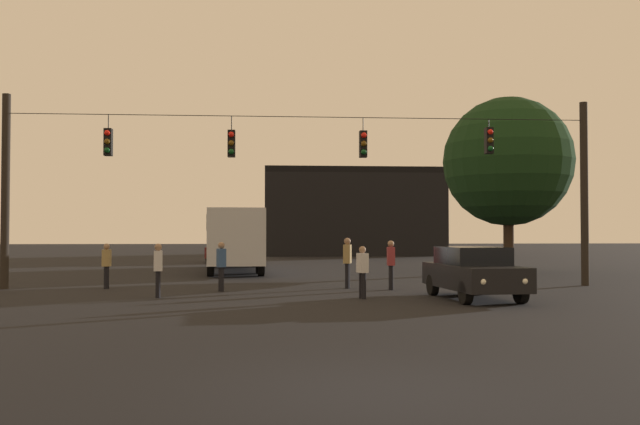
% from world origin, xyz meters
% --- Properties ---
extents(ground_plane, '(168.00, 168.00, 0.00)m').
position_xyz_m(ground_plane, '(0.00, 24.50, 0.00)').
color(ground_plane, black).
rests_on(ground_plane, ground).
extents(overhead_signal_span, '(20.85, 0.44, 6.73)m').
position_xyz_m(overhead_signal_span, '(-0.04, 16.19, 3.88)').
color(overhead_signal_span, black).
rests_on(overhead_signal_span, ground).
extents(city_bus, '(3.16, 11.13, 3.00)m').
position_xyz_m(city_bus, '(-2.92, 26.69, 1.87)').
color(city_bus, '#B7BCC6').
rests_on(city_bus, ground).
extents(car_near_right, '(2.13, 4.44, 1.52)m').
position_xyz_m(car_near_right, '(4.72, 11.52, 0.80)').
color(car_near_right, black).
rests_on(car_near_right, ground).
extents(car_far_left, '(2.03, 4.41, 1.52)m').
position_xyz_m(car_far_left, '(-4.16, 37.23, 0.80)').
color(car_far_left, '#511919').
rests_on(car_far_left, ground).
extents(pedestrian_crossing_left, '(0.34, 0.42, 1.54)m').
position_xyz_m(pedestrian_crossing_left, '(1.50, 11.86, 0.86)').
color(pedestrian_crossing_left, black).
rests_on(pedestrian_crossing_left, ground).
extents(pedestrian_crossing_center, '(0.28, 0.38, 1.61)m').
position_xyz_m(pedestrian_crossing_center, '(-4.53, 12.59, 0.91)').
color(pedestrian_crossing_center, black).
rests_on(pedestrian_crossing_center, ground).
extents(pedestrian_crossing_right, '(0.35, 0.42, 1.62)m').
position_xyz_m(pedestrian_crossing_right, '(-2.80, 14.71, 0.91)').
color(pedestrian_crossing_right, black).
rests_on(pedestrian_crossing_right, ground).
extents(pedestrian_near_bus, '(0.33, 0.41, 1.75)m').
position_xyz_m(pedestrian_near_bus, '(1.49, 15.63, 1.00)').
color(pedestrian_near_bus, black).
rests_on(pedestrian_near_bus, ground).
extents(pedestrian_trailing, '(0.25, 0.37, 1.56)m').
position_xyz_m(pedestrian_trailing, '(-6.82, 16.07, 0.87)').
color(pedestrian_trailing, black).
rests_on(pedestrian_trailing, ground).
extents(pedestrian_far_side, '(0.26, 0.37, 1.67)m').
position_xyz_m(pedestrian_far_side, '(2.88, 14.89, 0.94)').
color(pedestrian_far_side, black).
rests_on(pedestrian_far_side, ground).
extents(corner_building, '(14.90, 9.70, 7.29)m').
position_xyz_m(corner_building, '(5.95, 52.06, 3.64)').
color(corner_building, black).
rests_on(corner_building, ground).
extents(tree_left_silhouette, '(6.23, 6.23, 8.48)m').
position_xyz_m(tree_left_silhouette, '(10.32, 24.39, 5.36)').
color(tree_left_silhouette, '#2D2116').
rests_on(tree_left_silhouette, ground).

